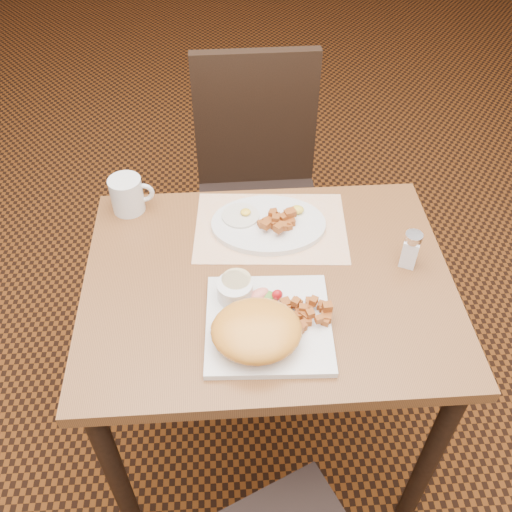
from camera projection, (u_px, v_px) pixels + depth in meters
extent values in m
plane|color=black|center=(265.00, 430.00, 1.92)|extent=(8.00, 8.00, 0.00)
cube|color=brown|center=(268.00, 284.00, 1.40)|extent=(0.90, 0.70, 0.03)
cylinder|color=black|center=(118.00, 479.00, 1.44)|extent=(0.05, 0.05, 0.71)
cylinder|color=black|center=(429.00, 459.00, 1.48)|extent=(0.05, 0.05, 0.71)
cylinder|color=black|center=(137.00, 299.00, 1.86)|extent=(0.05, 0.05, 0.71)
cylinder|color=black|center=(379.00, 287.00, 1.90)|extent=(0.05, 0.05, 0.71)
cube|color=black|center=(260.00, 218.00, 2.00)|extent=(0.43, 0.43, 0.05)
cylinder|color=black|center=(300.00, 231.00, 2.31)|extent=(0.04, 0.04, 0.42)
cylinder|color=black|center=(313.00, 298.00, 2.06)|extent=(0.04, 0.04, 0.42)
cylinder|color=black|center=(211.00, 235.00, 2.29)|extent=(0.04, 0.04, 0.42)
cylinder|color=black|center=(214.00, 304.00, 2.04)|extent=(0.04, 0.04, 0.42)
cube|color=black|center=(255.00, 121.00, 1.95)|extent=(0.42, 0.05, 0.50)
cube|color=white|center=(271.00, 227.00, 1.52)|extent=(0.42, 0.31, 0.00)
cube|color=silver|center=(268.00, 324.00, 1.28)|extent=(0.29, 0.29, 0.02)
ellipsoid|color=orange|center=(257.00, 330.00, 1.21)|extent=(0.20, 0.18, 0.07)
ellipsoid|color=orange|center=(269.00, 344.00, 1.22)|extent=(0.08, 0.07, 0.03)
ellipsoid|color=orange|center=(228.00, 327.00, 1.25)|extent=(0.08, 0.07, 0.03)
cylinder|color=silver|center=(235.00, 290.00, 1.31)|extent=(0.08, 0.08, 0.05)
cylinder|color=beige|center=(236.00, 279.00, 1.31)|extent=(0.07, 0.07, 0.01)
ellipsoid|color=#387223|center=(267.00, 295.00, 1.32)|extent=(0.04, 0.04, 0.01)
ellipsoid|color=red|center=(277.00, 295.00, 1.32)|extent=(0.03, 0.03, 0.03)
ellipsoid|color=#F28C72|center=(258.00, 295.00, 1.32)|extent=(0.07, 0.06, 0.02)
cylinder|color=white|center=(241.00, 216.00, 1.52)|extent=(0.10, 0.10, 0.01)
ellipsoid|color=yellow|center=(246.00, 212.00, 1.52)|extent=(0.03, 0.03, 0.01)
ellipsoid|color=#387223|center=(294.00, 211.00, 1.53)|extent=(0.04, 0.03, 0.01)
ellipsoid|color=yellow|center=(297.00, 210.00, 1.53)|extent=(0.04, 0.04, 0.02)
cube|color=white|center=(410.00, 252.00, 1.40)|extent=(0.05, 0.05, 0.08)
cylinder|color=silver|center=(414.00, 237.00, 1.36)|extent=(0.06, 0.06, 0.02)
cylinder|color=silver|center=(127.00, 195.00, 1.54)|extent=(0.09, 0.09, 0.10)
torus|color=silver|center=(143.00, 193.00, 1.54)|extent=(0.06, 0.02, 0.06)
cube|color=#AE571C|center=(298.00, 330.00, 1.25)|extent=(0.03, 0.03, 0.02)
cube|color=#AE571C|center=(297.00, 303.00, 1.30)|extent=(0.03, 0.03, 0.02)
cube|color=#AE571C|center=(308.00, 322.00, 1.27)|extent=(0.02, 0.02, 0.02)
cube|color=#AE571C|center=(287.00, 325.00, 1.26)|extent=(0.02, 0.02, 0.01)
cube|color=#AE571C|center=(303.00, 313.00, 1.28)|extent=(0.03, 0.03, 0.02)
cube|color=#AE571C|center=(303.00, 309.00, 1.29)|extent=(0.02, 0.02, 0.02)
cube|color=#AE571C|center=(326.00, 322.00, 1.27)|extent=(0.02, 0.02, 0.02)
cube|color=#AE571C|center=(300.00, 312.00, 1.29)|extent=(0.02, 0.02, 0.02)
cube|color=#AE571C|center=(301.00, 326.00, 1.26)|extent=(0.03, 0.03, 0.02)
cube|color=#AE571C|center=(314.00, 301.00, 1.29)|extent=(0.02, 0.02, 0.02)
cube|color=#AE571C|center=(298.00, 316.00, 1.28)|extent=(0.02, 0.02, 0.02)
cube|color=#AE571C|center=(327.00, 307.00, 1.27)|extent=(0.02, 0.02, 0.02)
cube|color=#AE571C|center=(296.00, 302.00, 1.29)|extent=(0.02, 0.02, 0.02)
cube|color=#AE571C|center=(326.00, 317.00, 1.27)|extent=(0.03, 0.03, 0.02)
cube|color=#AE571C|center=(310.00, 302.00, 1.31)|extent=(0.02, 0.02, 0.02)
cube|color=#AE571C|center=(303.00, 308.00, 1.28)|extent=(0.02, 0.02, 0.01)
cube|color=#AE571C|center=(286.00, 304.00, 1.30)|extent=(0.03, 0.03, 0.02)
cube|color=#AE571C|center=(310.00, 307.00, 1.30)|extent=(0.02, 0.02, 0.02)
cube|color=#AE571C|center=(303.00, 313.00, 1.28)|extent=(0.03, 0.03, 0.02)
cube|color=#AE571C|center=(310.00, 314.00, 1.26)|extent=(0.02, 0.02, 0.02)
cube|color=#AE571C|center=(322.00, 306.00, 1.30)|extent=(0.03, 0.03, 0.02)
cube|color=#AE571C|center=(319.00, 319.00, 1.25)|extent=(0.02, 0.02, 0.02)
cube|color=#AE571C|center=(306.00, 316.00, 1.28)|extent=(0.03, 0.03, 0.02)
cube|color=#AE571C|center=(293.00, 326.00, 1.26)|extent=(0.02, 0.02, 0.01)
cube|color=#AE571C|center=(288.00, 305.00, 1.30)|extent=(0.03, 0.03, 0.02)
cube|color=#AE571C|center=(303.00, 313.00, 1.28)|extent=(0.02, 0.03, 0.02)
cube|color=#AE571C|center=(322.00, 308.00, 1.30)|extent=(0.02, 0.02, 0.02)
cube|color=#AE571C|center=(275.00, 223.00, 1.49)|extent=(0.03, 0.03, 0.02)
cube|color=#AE571C|center=(275.00, 224.00, 1.49)|extent=(0.03, 0.03, 0.02)
cube|color=#AE571C|center=(274.00, 223.00, 1.49)|extent=(0.03, 0.03, 0.02)
cube|color=#AE571C|center=(275.00, 223.00, 1.49)|extent=(0.02, 0.02, 0.02)
cube|color=#AE571C|center=(290.00, 221.00, 1.50)|extent=(0.03, 0.03, 0.02)
cube|color=#AE571C|center=(278.00, 228.00, 1.45)|extent=(0.03, 0.03, 0.02)
cube|color=#AE571C|center=(282.00, 221.00, 1.50)|extent=(0.02, 0.02, 0.01)
cube|color=#AE571C|center=(261.00, 224.00, 1.49)|extent=(0.02, 0.02, 0.02)
cube|color=#AE571C|center=(288.00, 214.00, 1.49)|extent=(0.02, 0.03, 0.02)
cube|color=#AE571C|center=(272.00, 214.00, 1.50)|extent=(0.02, 0.02, 0.02)
cube|color=#AE571C|center=(268.00, 222.00, 1.49)|extent=(0.03, 0.03, 0.02)
cube|color=#AE571C|center=(277.00, 218.00, 1.50)|extent=(0.03, 0.03, 0.02)
cube|color=#AE571C|center=(274.00, 212.00, 1.50)|extent=(0.02, 0.02, 0.02)
cube|color=#AE571C|center=(274.00, 223.00, 1.49)|extent=(0.02, 0.02, 0.02)
cube|color=#AE571C|center=(291.00, 213.00, 1.50)|extent=(0.03, 0.03, 0.02)
cube|color=#AE571C|center=(288.00, 223.00, 1.49)|extent=(0.03, 0.03, 0.02)
cube|color=#AE571C|center=(276.00, 219.00, 1.48)|extent=(0.02, 0.02, 0.02)
cube|color=#AE571C|center=(283.00, 217.00, 1.49)|extent=(0.03, 0.03, 0.01)
cube|color=#AE571C|center=(276.00, 222.00, 1.50)|extent=(0.02, 0.02, 0.02)
cube|color=#AE571C|center=(276.00, 223.00, 1.49)|extent=(0.03, 0.03, 0.02)
cube|color=#AE571C|center=(283.00, 226.00, 1.46)|extent=(0.02, 0.02, 0.02)
cube|color=#AE571C|center=(289.00, 227.00, 1.49)|extent=(0.02, 0.02, 0.02)
cube|color=#AE571C|center=(266.00, 225.00, 1.46)|extent=(0.03, 0.03, 0.02)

